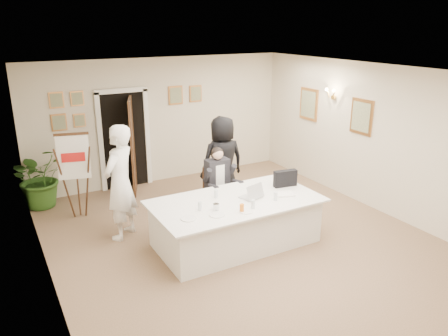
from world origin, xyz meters
name	(u,v)px	position (x,y,z in m)	size (l,w,h in m)	color
floor	(241,240)	(0.00, 0.00, 0.00)	(7.00, 7.00, 0.00)	brown
ceiling	(244,72)	(0.00, 0.00, 2.80)	(6.00, 7.00, 0.02)	white
wall_back	(162,121)	(0.00, 3.50, 1.40)	(6.00, 0.10, 2.80)	beige
wall_front	(438,260)	(0.00, -3.50, 1.40)	(6.00, 0.10, 2.80)	beige
wall_left	(42,196)	(-3.00, 0.00, 1.40)	(0.10, 7.00, 2.80)	beige
wall_right	(376,138)	(3.00, 0.00, 1.40)	(0.10, 7.00, 2.80)	beige
doorway	(127,143)	(-0.88, 3.32, 1.04)	(1.14, 0.86, 2.20)	black
pictures_back_wall	(126,104)	(-0.80, 3.47, 1.85)	(3.40, 0.06, 0.80)	#C88544
pictures_right_wall	(333,110)	(2.97, 1.20, 1.75)	(0.06, 2.20, 0.80)	#C88544
wall_sconce	(332,94)	(2.90, 1.20, 2.10)	(0.20, 0.30, 0.24)	gold
conference_table	(236,222)	(-0.14, -0.04, 0.39)	(2.74, 1.46, 0.78)	white
seated_man	(218,183)	(0.11, 1.00, 0.69)	(0.59, 0.63, 1.38)	black
flip_chart	(76,180)	(-2.19, 2.26, 0.75)	(0.58, 0.42, 1.62)	#391C12
standing_man	(120,183)	(-1.69, 1.12, 0.98)	(0.72, 0.47, 1.96)	white
standing_woman	(223,161)	(0.50, 1.56, 0.90)	(0.88, 0.57, 1.80)	black
potted_palm	(40,177)	(-2.71, 3.20, 0.61)	(1.10, 0.96, 1.23)	#2F5C1E
laptop	(251,189)	(0.14, -0.05, 0.91)	(0.36, 0.37, 0.28)	#B7BABC
laptop_bag	(285,178)	(0.94, 0.09, 0.92)	(0.41, 0.11, 0.29)	black
paper_stack	(284,194)	(0.68, -0.25, 0.79)	(0.32, 0.22, 0.03)	white
plate_left	(189,219)	(-1.11, -0.32, 0.78)	(0.24, 0.24, 0.01)	white
plate_mid	(217,215)	(-0.69, -0.41, 0.78)	(0.24, 0.24, 0.01)	white
plate_near	(246,211)	(-0.24, -0.51, 0.78)	(0.22, 0.22, 0.01)	white
glass_a	(200,206)	(-0.83, -0.12, 0.84)	(0.06, 0.06, 0.14)	silver
glass_b	(253,204)	(-0.08, -0.45, 0.84)	(0.06, 0.06, 0.14)	silver
glass_c	(275,196)	(0.41, -0.36, 0.84)	(0.06, 0.06, 0.14)	silver
glass_d	(216,194)	(-0.38, 0.20, 0.84)	(0.06, 0.06, 0.14)	silver
oj_glass	(242,208)	(-0.30, -0.49, 0.84)	(0.07, 0.07, 0.13)	orange
steel_jug	(216,207)	(-0.61, -0.24, 0.83)	(0.09, 0.09, 0.11)	silver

